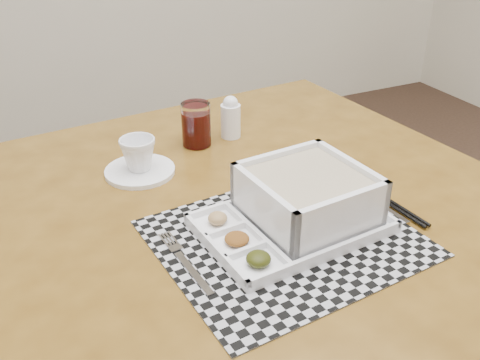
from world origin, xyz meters
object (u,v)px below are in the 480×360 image
at_px(creamer_bottle, 231,117).
at_px(juice_glass, 196,126).
at_px(serving_tray, 303,204).
at_px(dining_table, 247,240).
at_px(cup, 138,154).

bearing_deg(creamer_bottle, juice_glass, -174.64).
bearing_deg(serving_tray, dining_table, 120.98).
height_order(dining_table, creamer_bottle, creamer_bottle).
bearing_deg(juice_glass, cup, -154.47).
bearing_deg(dining_table, serving_tray, -59.02).
xyz_separation_m(serving_tray, cup, (-0.21, 0.32, 0.00)).
distance_m(serving_tray, juice_glass, 0.40).
bearing_deg(creamer_bottle, cup, -161.32).
relative_size(dining_table, creamer_bottle, 11.27).
height_order(serving_tray, creamer_bottle, same).
xyz_separation_m(cup, creamer_bottle, (0.25, 0.09, 0.00)).
bearing_deg(serving_tray, cup, 123.78).
height_order(cup, creamer_bottle, creamer_bottle).
relative_size(cup, juice_glass, 0.73).
bearing_deg(juice_glass, serving_tray, -82.76).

